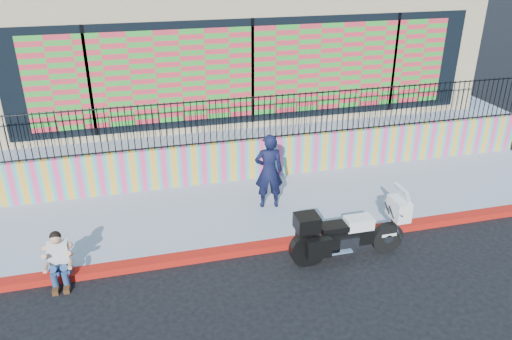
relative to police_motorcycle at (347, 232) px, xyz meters
name	(u,v)px	position (x,y,z in m)	size (l,w,h in m)	color
ground	(299,244)	(-0.78, 0.72, -0.64)	(90.00, 90.00, 0.00)	black
red_curb	(299,241)	(-0.78, 0.72, -0.57)	(16.00, 0.30, 0.15)	#A31F0B
sidewalk	(277,206)	(-0.78, 2.37, -0.57)	(16.00, 3.00, 0.15)	#98A1B6
mural_wall	(261,158)	(-0.78, 3.97, 0.06)	(16.00, 0.20, 1.10)	#F23F7C
metal_fence	(261,118)	(-0.78, 3.97, 1.21)	(15.80, 0.04, 1.20)	black
elevated_platform	(224,105)	(-0.78, 9.07, -0.02)	(16.00, 10.00, 1.25)	#98A1B6
storefront_building	(223,32)	(-0.78, 8.85, 2.60)	(14.00, 8.06, 4.00)	tan
police_motorcycle	(347,232)	(0.00, 0.00, 0.00)	(2.47, 0.82, 1.54)	black
police_officer	(269,171)	(-1.02, 2.32, 0.44)	(0.68, 0.45, 1.87)	black
seated_man	(59,264)	(-5.68, 0.59, -0.19)	(0.54, 0.71, 1.06)	navy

